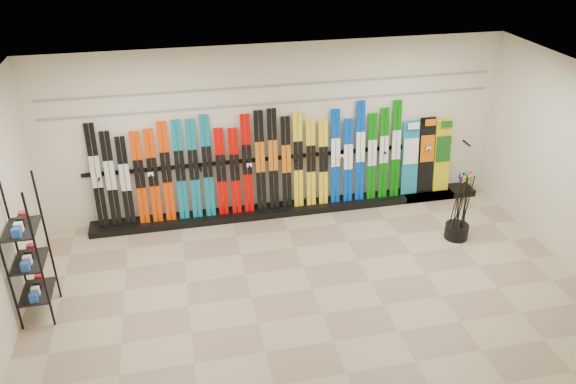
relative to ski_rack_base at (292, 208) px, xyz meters
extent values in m
plane|color=gray|center=(-0.22, -2.28, -0.06)|extent=(8.00, 8.00, 0.00)
plane|color=beige|center=(-0.22, 0.22, 1.44)|extent=(8.00, 0.00, 8.00)
plane|color=silver|center=(-0.22, -2.28, 2.94)|extent=(8.00, 8.00, 0.00)
cube|color=black|center=(0.00, 0.00, 0.00)|extent=(8.00, 0.40, 0.12)
cube|color=black|center=(-3.27, 0.06, 0.96)|extent=(0.17, 0.23, 1.79)
cube|color=black|center=(-3.05, 0.05, 0.88)|extent=(0.17, 0.21, 1.65)
cube|color=black|center=(-2.83, 0.04, 0.83)|extent=(0.17, 0.20, 1.54)
cube|color=#DA3700|center=(-2.59, 0.05, 0.86)|extent=(0.17, 0.21, 1.61)
cube|color=#DA3700|center=(-2.37, 0.05, 0.87)|extent=(0.17, 0.21, 1.63)
cube|color=#DA3700|center=(-2.15, 0.05, 0.93)|extent=(0.17, 0.22, 1.74)
cube|color=#0B6680|center=(-1.92, 0.05, 0.93)|extent=(0.17, 0.23, 1.75)
cube|color=#0B6680|center=(-1.70, 0.05, 0.93)|extent=(0.17, 0.22, 1.74)
cube|color=#0B6680|center=(-1.47, 0.06, 0.96)|extent=(0.17, 0.23, 1.79)
cube|color=#BF0300|center=(-1.24, 0.04, 0.84)|extent=(0.17, 0.20, 1.55)
cube|color=#BF0300|center=(-1.01, 0.04, 0.83)|extent=(0.17, 0.20, 1.53)
cube|color=#BF0300|center=(-0.79, 0.06, 0.93)|extent=(0.17, 0.23, 1.75)
cube|color=black|center=(-0.56, 0.06, 0.96)|extent=(0.17, 0.23, 1.80)
cube|color=black|center=(-0.33, 0.06, 0.97)|extent=(0.17, 0.23, 1.81)
cube|color=black|center=(-0.10, 0.05, 0.89)|extent=(0.17, 0.22, 1.66)
cube|color=yellow|center=(0.11, 0.05, 0.92)|extent=(0.17, 0.22, 1.73)
cube|color=yellow|center=(0.34, 0.05, 0.85)|extent=(0.17, 0.21, 1.59)
cube|color=yellow|center=(0.57, 0.04, 0.83)|extent=(0.17, 0.20, 1.54)
cube|color=#003CB3|center=(0.79, 0.05, 0.92)|extent=(0.17, 0.22, 1.72)
cube|color=#003CB3|center=(1.02, 0.04, 0.83)|extent=(0.17, 0.20, 1.54)
cube|color=#003CB3|center=(1.25, 0.06, 0.98)|extent=(0.17, 0.24, 1.83)
cube|color=#066408|center=(1.47, 0.05, 0.86)|extent=(0.17, 0.21, 1.60)
cube|color=#066408|center=(1.69, 0.05, 0.90)|extent=(0.17, 0.22, 1.68)
cube|color=#066408|center=(1.92, 0.06, 0.96)|extent=(0.17, 0.23, 1.80)
cube|color=#14728C|center=(2.23, 0.07, 0.75)|extent=(0.31, 0.22, 1.39)
cube|color=black|center=(2.54, 0.07, 0.77)|extent=(0.30, 0.22, 1.43)
cube|color=gold|center=(2.87, 0.07, 0.74)|extent=(0.31, 0.21, 1.37)
cube|color=black|center=(-3.97, -1.98, 0.94)|extent=(0.40, 0.60, 2.00)
cylinder|color=black|center=(2.48, -1.44, 0.07)|extent=(0.39, 0.39, 0.25)
cylinder|color=black|center=(2.38, -1.53, 0.55)|extent=(0.06, 0.16, 1.17)
cylinder|color=black|center=(2.53, -1.48, 0.55)|extent=(0.05, 0.05, 1.18)
cylinder|color=black|center=(2.35, -1.53, 0.55)|extent=(0.03, 0.04, 1.18)
cylinder|color=black|center=(2.52, -1.55, 0.55)|extent=(0.12, 0.03, 1.18)
cylinder|color=black|center=(2.59, -1.39, 0.55)|extent=(0.14, 0.03, 1.18)
cylinder|color=black|center=(2.48, -1.56, 0.55)|extent=(0.05, 0.12, 1.18)
cylinder|color=black|center=(2.41, -1.38, 0.55)|extent=(0.11, 0.09, 1.18)
cylinder|color=black|center=(2.50, -1.44, 0.55)|extent=(0.14, 0.06, 1.18)
cylinder|color=black|center=(2.51, -1.53, 0.55)|extent=(0.09, 0.03, 1.18)
cylinder|color=black|center=(2.39, -1.54, 0.55)|extent=(0.12, 0.12, 1.17)
cylinder|color=black|center=(2.48, -1.41, 0.55)|extent=(0.03, 0.04, 1.18)
cube|color=gray|center=(-0.22, 0.20, 1.94)|extent=(7.60, 0.02, 0.03)
cube|color=gray|center=(-0.22, 0.20, 2.24)|extent=(7.60, 0.02, 0.03)
camera|label=1|loc=(-1.97, -8.61, 5.03)|focal=35.00mm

